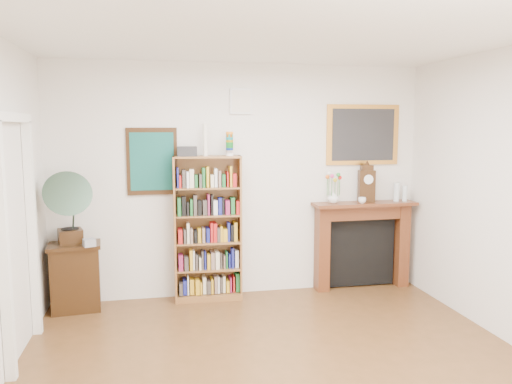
% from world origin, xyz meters
% --- Properties ---
extents(room, '(4.51, 5.01, 2.81)m').
position_xyz_m(room, '(0.00, 0.00, 1.40)').
color(room, '#513418').
rests_on(room, ground).
extents(door_casing, '(0.08, 1.02, 2.17)m').
position_xyz_m(door_casing, '(-2.21, 1.20, 1.26)').
color(door_casing, white).
rests_on(door_casing, left_wall).
extents(teal_poster, '(0.58, 0.04, 0.78)m').
position_xyz_m(teal_poster, '(-1.05, 2.48, 1.65)').
color(teal_poster, black).
rests_on(teal_poster, back_wall).
extents(small_picture, '(0.26, 0.04, 0.30)m').
position_xyz_m(small_picture, '(0.00, 2.48, 2.35)').
color(small_picture, white).
rests_on(small_picture, back_wall).
extents(gilt_painting, '(0.95, 0.04, 0.75)m').
position_xyz_m(gilt_painting, '(1.55, 2.48, 1.95)').
color(gilt_painting, gold).
rests_on(gilt_painting, back_wall).
extents(bookshelf, '(0.80, 0.32, 1.97)m').
position_xyz_m(bookshelf, '(-0.42, 2.34, 0.96)').
color(bookshelf, brown).
rests_on(bookshelf, floor).
extents(side_cabinet, '(0.60, 0.46, 0.76)m').
position_xyz_m(side_cabinet, '(-1.92, 2.28, 0.38)').
color(side_cabinet, black).
rests_on(side_cabinet, floor).
extents(fireplace, '(1.32, 0.33, 1.11)m').
position_xyz_m(fireplace, '(1.54, 2.40, 0.65)').
color(fireplace, '#512812').
rests_on(fireplace, floor).
extents(gramophone, '(0.65, 0.73, 0.82)m').
position_xyz_m(gramophone, '(-1.97, 2.19, 1.22)').
color(gramophone, black).
rests_on(gramophone, side_cabinet).
extents(cd_stack, '(0.15, 0.15, 0.08)m').
position_xyz_m(cd_stack, '(-1.74, 2.12, 0.80)').
color(cd_stack, '#B6B6C3').
rests_on(cd_stack, side_cabinet).
extents(mantel_clock, '(0.21, 0.14, 0.46)m').
position_xyz_m(mantel_clock, '(1.57, 2.38, 1.33)').
color(mantel_clock, black).
rests_on(mantel_clock, fireplace).
extents(flower_vase, '(0.17, 0.17, 0.15)m').
position_xyz_m(flower_vase, '(1.13, 2.36, 1.19)').
color(flower_vase, silver).
rests_on(flower_vase, fireplace).
extents(teacup, '(0.10, 0.10, 0.08)m').
position_xyz_m(teacup, '(1.48, 2.28, 1.15)').
color(teacup, white).
rests_on(teacup, fireplace).
extents(bottle_left, '(0.07, 0.07, 0.24)m').
position_xyz_m(bottle_left, '(1.97, 2.36, 1.23)').
color(bottle_left, silver).
rests_on(bottle_left, fireplace).
extents(bottle_right, '(0.06, 0.06, 0.20)m').
position_xyz_m(bottle_right, '(2.08, 2.34, 1.21)').
color(bottle_right, silver).
rests_on(bottle_right, fireplace).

